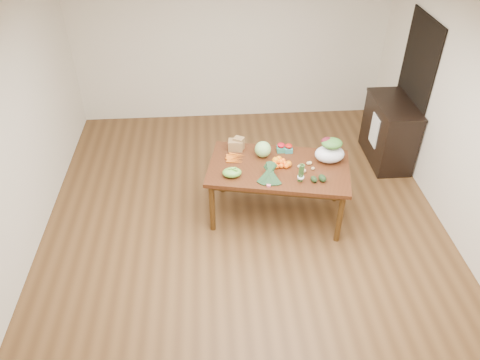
{
  "coord_description": "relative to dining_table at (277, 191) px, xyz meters",
  "views": [
    {
      "loc": [
        -0.38,
        -4.2,
        4.02
      ],
      "look_at": [
        -0.07,
        0.0,
        0.83
      ],
      "focal_mm": 35.0,
      "sensor_mm": 36.0,
      "label": 1
    }
  ],
  "objects": [
    {
      "name": "orange_a",
      "position": [
        -0.03,
        0.07,
        0.42
      ],
      "size": [
        0.09,
        0.09,
        0.09
      ],
      "primitive_type": "sphere",
      "color": "#F8A50F",
      "rests_on": "dining_table"
    },
    {
      "name": "carrots",
      "position": [
        -0.52,
        0.2,
        0.39
      ],
      "size": [
        0.26,
        0.26,
        0.03
      ],
      "primitive_type": null,
      "rotation": [
        0.0,
        0.0,
        -0.2
      ],
      "color": "#E54A13",
      "rests_on": "dining_table"
    },
    {
      "name": "cabinet",
      "position": [
        1.8,
        1.14,
        0.1
      ],
      "size": [
        0.52,
        1.02,
        0.94
      ],
      "primitive_type": "cube",
      "color": "black",
      "rests_on": "floor"
    },
    {
      "name": "strawberry_basket_b",
      "position": [
        0.16,
        0.31,
        0.42
      ],
      "size": [
        0.11,
        0.11,
        0.09
      ],
      "primitive_type": null,
      "rotation": [
        0.0,
        0.0,
        -0.2
      ],
      "color": "red",
      "rests_on": "dining_table"
    },
    {
      "name": "potato_c",
      "position": [
        0.38,
        0.02,
        0.4
      ],
      "size": [
        0.05,
        0.05,
        0.04
      ],
      "primitive_type": "ellipsoid",
      "color": "#D6CA7B",
      "rests_on": "dining_table"
    },
    {
      "name": "floor",
      "position": [
        -0.42,
        -0.34,
        -0.38
      ],
      "size": [
        6.0,
        6.0,
        0.0
      ],
      "primitive_type": "plane",
      "color": "brown",
      "rests_on": "ground"
    },
    {
      "name": "ceiling",
      "position": [
        -0.42,
        -0.34,
        2.33
      ],
      "size": [
        5.0,
        6.0,
        0.02
      ],
      "primitive_type": "cube",
      "color": "white",
      "rests_on": "room_walls"
    },
    {
      "name": "salad_bag",
      "position": [
        0.63,
        0.08,
        0.52
      ],
      "size": [
        0.41,
        0.34,
        0.28
      ],
      "primitive_type": null,
      "rotation": [
        0.0,
        0.0,
        -0.2
      ],
      "color": "silver",
      "rests_on": "dining_table"
    },
    {
      "name": "doorway_dark",
      "position": [
        2.06,
        1.26,
        0.68
      ],
      "size": [
        0.02,
        1.0,
        2.1
      ],
      "primitive_type": "cube",
      "color": "black",
      "rests_on": "floor"
    },
    {
      "name": "strawberry_basket_a",
      "position": [
        0.07,
        0.33,
        0.42
      ],
      "size": [
        0.12,
        0.12,
        0.09
      ],
      "primitive_type": null,
      "rotation": [
        0.0,
        0.0,
        -0.2
      ],
      "color": "red",
      "rests_on": "dining_table"
    },
    {
      "name": "orange_b",
      "position": [
        0.02,
        0.12,
        0.41
      ],
      "size": [
        0.07,
        0.07,
        0.07
      ],
      "primitive_type": "sphere",
      "color": "orange",
      "rests_on": "dining_table"
    },
    {
      "name": "potato_b",
      "position": [
        0.28,
        -0.14,
        0.4
      ],
      "size": [
        0.06,
        0.05,
        0.05
      ],
      "primitive_type": "ellipsoid",
      "color": "tan",
      "rests_on": "dining_table"
    },
    {
      "name": "paper_bag",
      "position": [
        -0.5,
        0.41,
        0.46
      ],
      "size": [
        0.27,
        0.24,
        0.17
      ],
      "primitive_type": null,
      "rotation": [
        0.0,
        0.0,
        -0.2
      ],
      "color": "olive",
      "rests_on": "dining_table"
    },
    {
      "name": "snap_pea_bag",
      "position": [
        -0.57,
        -0.15,
        0.43
      ],
      "size": [
        0.23,
        0.17,
        0.1
      ],
      "primitive_type": "ellipsoid",
      "color": "#67AF3B",
      "rests_on": "dining_table"
    },
    {
      "name": "kale_bunch",
      "position": [
        -0.15,
        -0.27,
        0.45
      ],
      "size": [
        0.39,
        0.46,
        0.16
      ],
      "primitive_type": null,
      "rotation": [
        0.0,
        0.0,
        -0.2
      ],
      "color": "black",
      "rests_on": "dining_table"
    },
    {
      "name": "dish_towel",
      "position": [
        1.54,
        1.06,
        0.18
      ],
      "size": [
        0.02,
        0.28,
        0.45
      ],
      "primitive_type": "cube",
      "color": "white",
      "rests_on": "cabinet"
    },
    {
      "name": "mandarin_cluster",
      "position": [
        0.03,
        0.01,
        0.42
      ],
      "size": [
        0.21,
        0.21,
        0.1
      ],
      "primitive_type": null,
      "rotation": [
        0.0,
        0.0,
        -0.2
      ],
      "color": "#FF610F",
      "rests_on": "dining_table"
    },
    {
      "name": "potato_d",
      "position": [
        0.36,
        0.02,
        0.4
      ],
      "size": [
        0.05,
        0.04,
        0.04
      ],
      "primitive_type": "ellipsoid",
      "color": "tan",
      "rests_on": "dining_table"
    },
    {
      "name": "potato_e",
      "position": [
        0.4,
        -0.09,
        0.39
      ],
      "size": [
        0.04,
        0.04,
        0.04
      ],
      "primitive_type": "ellipsoid",
      "color": "tan",
      "rests_on": "dining_table"
    },
    {
      "name": "room_walls",
      "position": [
        -0.42,
        -0.34,
        0.97
      ],
      "size": [
        5.02,
        6.02,
        2.7
      ],
      "color": "silver",
      "rests_on": "floor"
    },
    {
      "name": "avocado_b",
      "position": [
        0.46,
        -0.32,
        0.41
      ],
      "size": [
        0.11,
        0.14,
        0.08
      ],
      "primitive_type": "ellipsoid",
      "rotation": [
        0.0,
        0.0,
        0.3
      ],
      "color": "black",
      "rests_on": "dining_table"
    },
    {
      "name": "potato_a",
      "position": [
        0.24,
        -0.04,
        0.4
      ],
      "size": [
        0.05,
        0.04,
        0.04
      ],
      "primitive_type": "ellipsoid",
      "color": "tan",
      "rests_on": "dining_table"
    },
    {
      "name": "orange_c",
      "position": [
        0.11,
        -0.01,
        0.41
      ],
      "size": [
        0.08,
        0.08,
        0.08
      ],
      "primitive_type": "sphere",
      "color": "orange",
      "rests_on": "dining_table"
    },
    {
      "name": "cabbage",
      "position": [
        -0.17,
        0.24,
        0.48
      ],
      "size": [
        0.2,
        0.2,
        0.2
      ],
      "primitive_type": "sphere",
      "color": "#9ACD76",
      "rests_on": "dining_table"
    },
    {
      "name": "avocado_a",
      "position": [
        0.36,
        -0.32,
        0.41
      ],
      "size": [
        0.09,
        0.12,
        0.07
      ],
      "primitive_type": "ellipsoid",
      "rotation": [
        0.0,
        0.0,
        0.3
      ],
      "color": "black",
      "rests_on": "dining_table"
    },
    {
      "name": "asparagus_bundle",
      "position": [
        0.21,
        -0.31,
        0.5
      ],
      "size": [
        0.1,
        0.13,
        0.26
      ],
      "primitive_type": null,
      "rotation": [
        0.15,
        0.0,
        -0.2
      ],
      "color": "#477636",
      "rests_on": "dining_table"
    },
    {
      "name": "dining_table",
      "position": [
        0.0,
        0.0,
        0.0
      ],
      "size": [
        1.84,
        1.25,
        0.75
      ],
      "primitive_type": "cube",
      "rotation": [
        0.0,
        0.0,
        -0.2
      ],
      "color": "#4B2411",
      "rests_on": "floor"
    }
  ]
}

